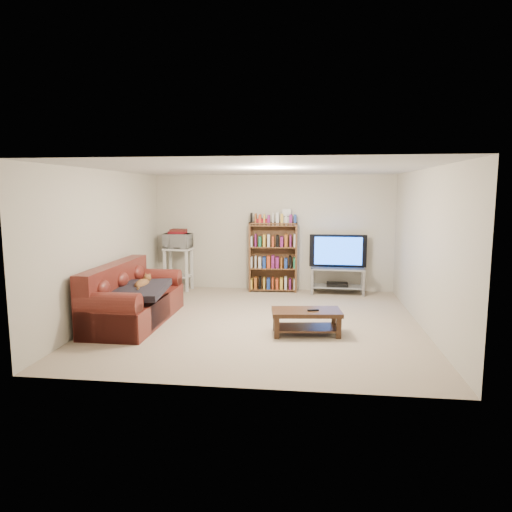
# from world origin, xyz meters

# --- Properties ---
(floor) EXTENTS (5.00, 5.00, 0.00)m
(floor) POSITION_xyz_m (0.00, 0.00, 0.00)
(floor) COLOR tan
(floor) RESTS_ON ground
(ceiling) EXTENTS (5.00, 5.00, 0.00)m
(ceiling) POSITION_xyz_m (0.00, 0.00, 2.40)
(ceiling) COLOR white
(ceiling) RESTS_ON ground
(wall_back) EXTENTS (5.00, 0.00, 5.00)m
(wall_back) POSITION_xyz_m (0.00, 2.50, 1.20)
(wall_back) COLOR beige
(wall_back) RESTS_ON ground
(wall_front) EXTENTS (5.00, 0.00, 5.00)m
(wall_front) POSITION_xyz_m (0.00, -2.50, 1.20)
(wall_front) COLOR beige
(wall_front) RESTS_ON ground
(wall_left) EXTENTS (0.00, 5.00, 5.00)m
(wall_left) POSITION_xyz_m (-2.50, 0.00, 1.20)
(wall_left) COLOR beige
(wall_left) RESTS_ON ground
(wall_right) EXTENTS (0.00, 5.00, 5.00)m
(wall_right) POSITION_xyz_m (2.50, 0.00, 1.20)
(wall_right) COLOR beige
(wall_right) RESTS_ON ground
(sofa) EXTENTS (0.95, 2.17, 0.93)m
(sofa) POSITION_xyz_m (-2.03, -0.24, 0.32)
(sofa) COLOR #5C1E17
(sofa) RESTS_ON floor
(blanket) EXTENTS (0.92, 1.15, 0.19)m
(blanket) POSITION_xyz_m (-1.85, -0.39, 0.54)
(blanket) COLOR black
(blanket) RESTS_ON sofa
(cat) EXTENTS (0.24, 0.59, 0.18)m
(cat) POSITION_xyz_m (-1.85, -0.19, 0.60)
(cat) COLOR brown
(cat) RESTS_ON sofa
(coffee_table) EXTENTS (1.05, 0.61, 0.36)m
(coffee_table) POSITION_xyz_m (0.75, -0.57, 0.25)
(coffee_table) COLOR #351F12
(coffee_table) RESTS_ON floor
(remote) EXTENTS (0.17, 0.09, 0.02)m
(remote) POSITION_xyz_m (0.85, -0.60, 0.37)
(remote) COLOR black
(remote) RESTS_ON coffee_table
(tv_stand) EXTENTS (1.08, 0.51, 0.53)m
(tv_stand) POSITION_xyz_m (1.35, 2.21, 0.36)
(tv_stand) COLOR #999EA3
(tv_stand) RESTS_ON floor
(television) EXTENTS (1.15, 0.18, 0.66)m
(television) POSITION_xyz_m (1.35, 2.21, 0.86)
(television) COLOR black
(television) RESTS_ON tv_stand
(dvd_player) EXTENTS (0.43, 0.31, 0.06)m
(dvd_player) POSITION_xyz_m (1.35, 2.21, 0.19)
(dvd_player) COLOR black
(dvd_player) RESTS_ON tv_stand
(bookshelf) EXTENTS (1.01, 0.36, 1.43)m
(bookshelf) POSITION_xyz_m (0.02, 2.30, 0.74)
(bookshelf) COLOR #53341D
(bookshelf) RESTS_ON floor
(shelf_clutter) EXTENTS (0.73, 0.25, 0.28)m
(shelf_clutter) POSITION_xyz_m (0.12, 2.32, 1.53)
(shelf_clutter) COLOR silver
(shelf_clutter) RESTS_ON bookshelf
(microwave_stand) EXTENTS (0.58, 0.44, 0.89)m
(microwave_stand) POSITION_xyz_m (-1.95, 2.16, 0.57)
(microwave_stand) COLOR silver
(microwave_stand) RESTS_ON floor
(microwave) EXTENTS (0.57, 0.41, 0.30)m
(microwave) POSITION_xyz_m (-1.95, 2.16, 1.04)
(microwave) COLOR silver
(microwave) RESTS_ON microwave_stand
(game_boxes) EXTENTS (0.34, 0.31, 0.05)m
(game_boxes) POSITION_xyz_m (-1.95, 2.16, 1.22)
(game_boxes) COLOR maroon
(game_boxes) RESTS_ON microwave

